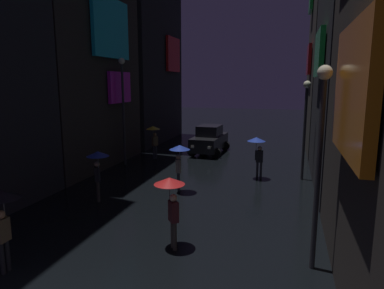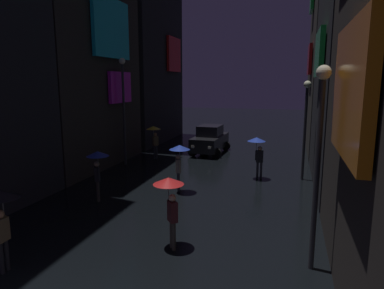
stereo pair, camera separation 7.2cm
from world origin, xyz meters
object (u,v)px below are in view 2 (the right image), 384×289
at_px(pedestrian_near_crossing_yellow, 154,133).
at_px(pedestrian_foreground_left_blue, 98,162).
at_px(pedestrian_foreground_right_blue, 258,146).
at_px(pedestrian_midstreet_centre_red, 170,193).
at_px(car_distant, 210,140).
at_px(streetlamp_right_near, 319,145).
at_px(pedestrian_far_right_blue, 179,155).
at_px(streetlamp_right_far, 306,118).
at_px(streetlamp_left_far, 123,100).
at_px(pedestrian_midstreet_left_black, 2,208).

xyz_separation_m(pedestrian_near_crossing_yellow, pedestrian_foreground_left_blue, (0.86, -8.01, 0.00)).
distance_m(pedestrian_foreground_right_blue, pedestrian_foreground_left_blue, 7.85).
height_order(pedestrian_midstreet_centre_red, car_distant, pedestrian_midstreet_centre_red).
relative_size(pedestrian_foreground_right_blue, streetlamp_right_near, 0.41).
distance_m(pedestrian_far_right_blue, streetlamp_right_near, 7.58).
xyz_separation_m(pedestrian_midstreet_centre_red, streetlamp_right_near, (3.93, -0.08, 1.62)).
bearing_deg(pedestrian_foreground_right_blue, pedestrian_foreground_left_blue, -137.84).
bearing_deg(pedestrian_foreground_right_blue, pedestrian_midstreet_centre_red, -101.94).
bearing_deg(streetlamp_right_far, streetlamp_left_far, 177.30).
bearing_deg(car_distant, streetlamp_left_far, -131.31).
height_order(pedestrian_midstreet_centre_red, pedestrian_foreground_left_blue, same).
height_order(pedestrian_midstreet_left_black, pedestrian_midstreet_centre_red, same).
xyz_separation_m(pedestrian_foreground_left_blue, pedestrian_far_right_blue, (2.71, 2.20, 0.00)).
relative_size(pedestrian_foreground_right_blue, pedestrian_foreground_left_blue, 1.00).
distance_m(pedestrian_foreground_right_blue, pedestrian_far_right_blue, 4.37).
height_order(pedestrian_midstreet_left_black, streetlamp_right_far, streetlamp_right_far).
height_order(pedestrian_midstreet_centre_red, streetlamp_left_far, streetlamp_left_far).
xyz_separation_m(pedestrian_midstreet_left_black, pedestrian_midstreet_centre_red, (3.67, 2.32, 0.00)).
relative_size(pedestrian_foreground_left_blue, streetlamp_left_far, 0.34).
bearing_deg(pedestrian_foreground_right_blue, streetlamp_right_near, -74.93).
height_order(pedestrian_foreground_right_blue, car_distant, pedestrian_foreground_right_blue).
xyz_separation_m(pedestrian_midstreet_left_black, streetlamp_right_far, (7.61, 10.91, 1.44)).
distance_m(pedestrian_midstreet_left_black, pedestrian_foreground_left_blue, 5.21).
relative_size(pedestrian_near_crossing_yellow, pedestrian_foreground_right_blue, 1.00).
bearing_deg(streetlamp_right_far, pedestrian_foreground_left_blue, -144.56).
bearing_deg(pedestrian_foreground_left_blue, pedestrian_midstreet_left_black, -85.32).
distance_m(pedestrian_midstreet_left_black, streetlamp_left_far, 11.82).
height_order(pedestrian_midstreet_centre_red, pedestrian_far_right_blue, same).
bearing_deg(pedestrian_midstreet_left_black, car_distant, 84.04).
distance_m(pedestrian_foreground_right_blue, streetlamp_right_far, 2.68).
bearing_deg(pedestrian_foreground_left_blue, pedestrian_near_crossing_yellow, 96.16).
bearing_deg(streetlamp_left_far, pedestrian_near_crossing_yellow, 58.73).
bearing_deg(streetlamp_right_far, pedestrian_near_crossing_yellow, 165.58).
height_order(pedestrian_far_right_blue, streetlamp_left_far, streetlamp_left_far).
relative_size(pedestrian_midstreet_centre_red, streetlamp_right_near, 0.41).
distance_m(pedestrian_midstreet_left_black, car_distant, 16.10).
distance_m(car_distant, streetlamp_right_near, 15.17).
bearing_deg(pedestrian_near_crossing_yellow, pedestrian_far_right_blue, -58.38).
distance_m(pedestrian_near_crossing_yellow, pedestrian_foreground_right_blue, 7.22).
relative_size(pedestrian_near_crossing_yellow, pedestrian_far_right_blue, 1.00).
bearing_deg(streetlamp_right_far, pedestrian_foreground_right_blue, -168.57).
xyz_separation_m(pedestrian_midstreet_left_black, streetlamp_right_near, (7.61, 2.24, 1.62)).
bearing_deg(pedestrian_foreground_left_blue, pedestrian_foreground_right_blue, 42.16).
xyz_separation_m(pedestrian_near_crossing_yellow, streetlamp_right_near, (8.90, -10.96, 1.62)).
bearing_deg(streetlamp_right_far, pedestrian_midstreet_centre_red, -114.62).
distance_m(pedestrian_foreground_left_blue, car_distant, 11.04).
bearing_deg(car_distant, pedestrian_midstreet_left_black, -95.96).
bearing_deg(pedestrian_midstreet_left_black, pedestrian_foreground_left_blue, 94.68).
distance_m(pedestrian_foreground_left_blue, streetlamp_left_far, 6.84).
bearing_deg(streetlamp_left_far, pedestrian_foreground_right_blue, -6.74).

